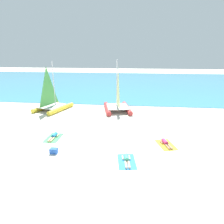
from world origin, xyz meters
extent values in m
plane|color=silver|center=(0.00, 10.00, 0.00)|extent=(120.00, 120.00, 0.00)
cube|color=teal|center=(0.00, 32.38, 0.03)|extent=(120.00, 40.00, 0.05)
cylinder|color=#CC3838|center=(-1.05, 9.92, 0.26)|extent=(1.47, 4.50, 0.51)
cylinder|color=#CC3838|center=(1.24, 10.42, 0.26)|extent=(1.47, 4.50, 0.51)
cube|color=silver|center=(0.14, 9.96, 0.55)|extent=(2.92, 3.31, 0.06)
cylinder|color=silver|center=(0.00, 10.59, 3.19)|extent=(0.11, 0.11, 5.35)
pyramid|color=#EAEA99|center=(0.23, 9.56, 3.03)|extent=(0.57, 2.31, 4.49)
cylinder|color=yellow|center=(-8.62, 9.98, 0.25)|extent=(1.78, 4.32, 0.50)
cylinder|color=yellow|center=(-6.43, 9.29, 0.25)|extent=(1.78, 4.32, 0.50)
cube|color=silver|center=(-7.59, 9.44, 0.53)|extent=(3.02, 3.35, 0.06)
cylinder|color=silver|center=(-7.40, 10.03, 3.10)|extent=(0.10, 0.10, 5.21)
pyramid|color=#4CA54C|center=(-7.71, 9.05, 2.95)|extent=(0.74, 2.21, 4.37)
cube|color=#4CB266|center=(-4.32, 1.83, 0.01)|extent=(1.10, 1.90, 0.01)
cylinder|color=#268CCC|center=(-4.32, 2.03, 0.16)|extent=(0.30, 0.62, 0.30)
sphere|color=#D8AD84|center=(-4.32, 2.44, 0.16)|extent=(0.22, 0.22, 0.22)
cylinder|color=#D8AD84|center=(-4.41, 1.38, 0.08)|extent=(0.14, 0.78, 0.14)
cylinder|color=#D8AD84|center=(-4.23, 1.38, 0.08)|extent=(0.14, 0.78, 0.14)
cylinder|color=#D8AD84|center=(-4.54, 2.19, 0.07)|extent=(0.10, 0.45, 0.10)
cylinder|color=#D8AD84|center=(-4.10, 2.19, 0.07)|extent=(0.10, 0.45, 0.10)
cube|color=#338CD8|center=(1.70, -1.10, 0.01)|extent=(1.36, 2.04, 0.01)
cylinder|color=#3FB28C|center=(1.67, -0.90, 0.16)|extent=(0.39, 0.66, 0.30)
sphere|color=beige|center=(1.61, -0.50, 0.16)|extent=(0.22, 0.22, 0.22)
cylinder|color=beige|center=(1.67, -1.56, 0.08)|extent=(0.25, 0.79, 0.14)
cylinder|color=beige|center=(1.85, -1.53, 0.08)|extent=(0.25, 0.79, 0.14)
cylinder|color=beige|center=(1.43, -0.78, 0.07)|extent=(0.16, 0.46, 0.10)
cylinder|color=beige|center=(1.86, -0.72, 0.07)|extent=(0.16, 0.46, 0.10)
cube|color=yellow|center=(4.51, 1.58, 0.01)|extent=(1.59, 2.13, 0.01)
cylinder|color=#D83372|center=(4.46, 1.77, 0.16)|extent=(0.46, 0.68, 0.30)
sphere|color=tan|center=(4.34, 2.17, 0.16)|extent=(0.22, 0.22, 0.22)
cylinder|color=tan|center=(4.55, 1.13, 0.08)|extent=(0.35, 0.79, 0.14)
cylinder|color=tan|center=(4.72, 1.18, 0.08)|extent=(0.35, 0.79, 0.14)
cylinder|color=tan|center=(4.20, 1.86, 0.07)|extent=(0.22, 0.46, 0.10)
cylinder|color=tan|center=(4.63, 1.98, 0.07)|extent=(0.22, 0.46, 0.10)
cube|color=blue|center=(-3.31, -0.58, 0.18)|extent=(0.50, 0.36, 0.36)
camera|label=1|loc=(2.03, -12.22, 6.68)|focal=31.80mm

